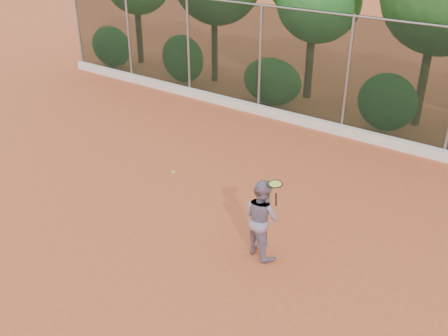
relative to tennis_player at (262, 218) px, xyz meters
The scene contains 6 objects.
ground 1.59m from the tennis_player, 161.12° to the right, with size 80.00×80.00×0.00m, color #BC532C.
concrete_curb 6.54m from the tennis_player, 101.53° to the left, with size 24.00×0.20×0.30m, color silver.
tennis_player is the anchor object (origin of this frame).
chainlink_fence 6.77m from the tennis_player, 101.22° to the left, with size 24.09×0.09×3.50m.
tennis_racket 0.87m from the tennis_player, ahead, with size 0.28×0.28×0.51m.
tennis_ball_in_flight 1.95m from the tennis_player, 165.78° to the right, with size 0.06×0.06×0.06m.
Camera 1 is at (5.47, -6.39, 5.97)m, focal length 40.00 mm.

